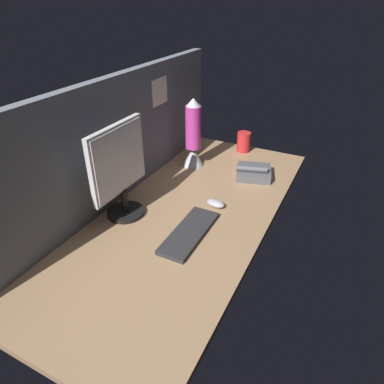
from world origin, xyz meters
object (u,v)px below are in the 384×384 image
object	(u,v)px
monitor	(120,169)
mug_red_plastic	(244,142)
lava_lamp	(193,138)
desk_phone	(253,172)
mouse	(216,203)
keyboard	(189,232)

from	to	relation	value
monitor	mug_red_plastic	size ratio (longest dim) A/B	3.45
lava_lamp	desk_phone	bearing A→B (deg)	-88.11
mouse	lava_lamp	world-z (taller)	lava_lamp
lava_lamp	keyboard	bearing A→B (deg)	-154.67
mouse	keyboard	bearing A→B (deg)	-175.11
mouse	desk_phone	size ratio (longest dim) A/B	0.41
mouse	desk_phone	world-z (taller)	desk_phone
mouse	lava_lamp	bearing A→B (deg)	48.00
monitor	lava_lamp	world-z (taller)	monitor
keyboard	desk_phone	xyz separation A→B (cm)	(63.85, -8.38, 2.19)
mug_red_plastic	lava_lamp	world-z (taller)	lava_lamp
mouse	monitor	bearing A→B (deg)	132.59
desk_phone	mug_red_plastic	bearing A→B (deg)	28.58
keyboard	desk_phone	bearing A→B (deg)	-7.98
mouse	desk_phone	bearing A→B (deg)	-2.76
mug_red_plastic	lava_lamp	distance (cm)	40.79
mug_red_plastic	keyboard	bearing A→B (deg)	-174.51
lava_lamp	desk_phone	world-z (taller)	lava_lamp
lava_lamp	desk_phone	distance (cm)	40.58
mug_red_plastic	desk_phone	distance (cm)	37.01
mug_red_plastic	desk_phone	size ratio (longest dim) A/B	0.56
lava_lamp	mug_red_plastic	bearing A→B (deg)	-31.21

